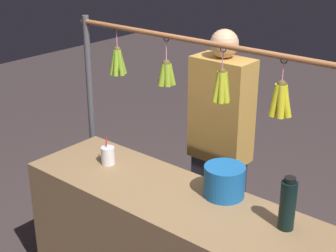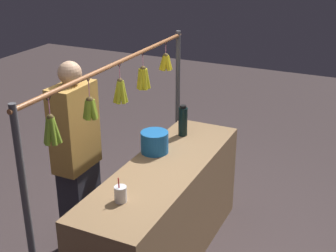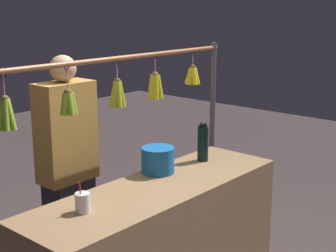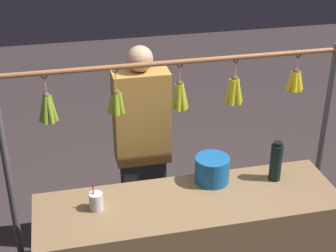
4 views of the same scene
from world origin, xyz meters
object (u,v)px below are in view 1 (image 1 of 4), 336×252
Objects in this scene: drink_cup at (108,155)px; vendor_person at (220,153)px; blue_bucket at (224,181)px; water_bottle at (288,204)px.

drink_cup is 0.11× the size of vendor_person.
blue_bucket is 0.14× the size of vendor_person.
water_bottle is 1.54× the size of drink_cup.
water_bottle is at bearing -176.70° from drink_cup.
water_bottle is 1.18m from drink_cup.
water_bottle is at bearing 143.85° from vendor_person.
vendor_person is at bearing -53.54° from blue_bucket.
water_bottle is 0.42m from blue_bucket.
water_bottle reaches higher than blue_bucket.
blue_bucket is at bearing -169.90° from drink_cup.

